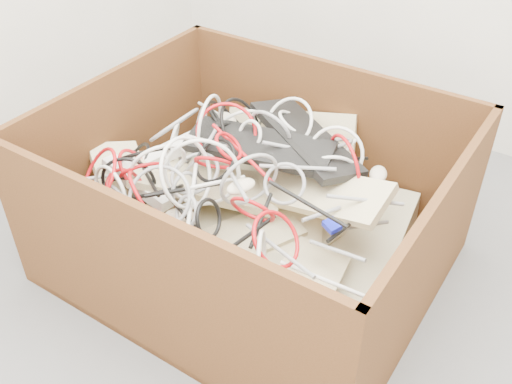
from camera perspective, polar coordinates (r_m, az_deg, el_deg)
The scene contains 8 objects.
ground at distance 1.85m, azimuth 2.23°, elevation -15.58°, with size 3.00×3.00×0.00m, color #5A5B5D.
cardboard_box at distance 2.03m, azimuth -0.71°, elevation -3.58°, with size 1.21×1.01×0.59m.
keyboard_pile at distance 1.95m, azimuth -0.19°, elevation 0.01°, with size 1.08×0.95×0.37m.
mice_scatter at distance 1.94m, azimuth -1.80°, elevation 2.41°, with size 0.78×0.60×0.15m.
power_strip_left at distance 2.02m, azimuth -9.47°, elevation 3.41°, with size 0.29×0.05×0.04m, color white.
power_strip_right at distance 1.96m, azimuth -11.43°, elevation 0.92°, with size 0.29×0.06×0.04m, color white.
vga_plug at distance 1.70m, azimuth 7.38°, elevation -3.23°, with size 0.04×0.04×0.02m, color #0D16C3.
cable_tangle at distance 1.92m, azimuth -4.30°, elevation 2.79°, with size 1.06×0.82×0.42m.
Camera 1 is at (0.56, -0.97, 1.47)m, focal length 41.30 mm.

